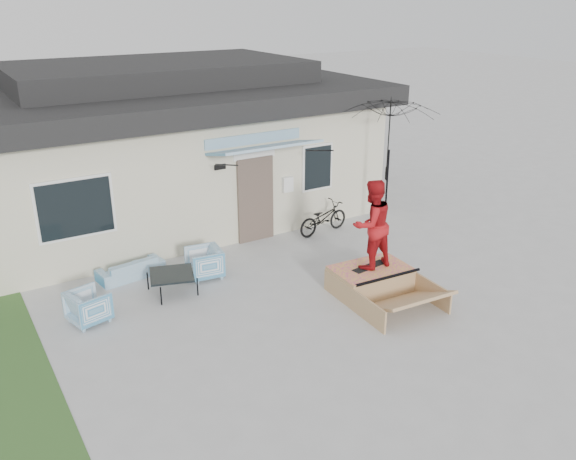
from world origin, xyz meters
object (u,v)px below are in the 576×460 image
patio_umbrella (388,163)px  skateboard (370,266)px  armchair_right (204,261)px  skate_ramp (370,279)px  skater (372,223)px  armchair_left (88,305)px  bicycle (323,215)px  loveseat (130,265)px  coffee_table (172,283)px

patio_umbrella → skateboard: patio_umbrella is taller
armchair_right → skate_ramp: size_ratio=0.35×
patio_umbrella → skater: size_ratio=1.50×
armchair_left → skater: 5.63m
armchair_left → armchair_right: bearing=-90.2°
armchair_right → patio_umbrella: bearing=99.2°
armchair_right → skate_ramp: armchair_right is taller
armchair_left → bicycle: (6.25, 1.41, 0.14)m
patio_umbrella → skateboard: bearing=-135.2°
loveseat → armchair_left: bearing=41.4°
patio_umbrella → skate_ramp: 3.91m
bicycle → patio_umbrella: bearing=-118.6°
armchair_right → loveseat: bearing=-113.5°
skater → skateboard: bearing=180.0°
skateboard → skater: 0.94m
armchair_left → bicycle: 6.41m
skate_ramp → skateboard: skateboard is taller
armchair_right → coffee_table: bearing=-61.5°
armchair_right → skate_ramp: 3.55m
skate_ramp → skater: (0.00, 0.05, 1.22)m
bicycle → skate_ramp: size_ratio=0.74×
coffee_table → armchair_left: bearing=-170.4°
coffee_table → bicycle: size_ratio=0.57×
loveseat → coffee_table: size_ratio=1.64×
armchair_right → skater: skater is taller
armchair_left → skater: size_ratio=0.38×
armchair_left → patio_umbrella: 7.95m
armchair_right → coffee_table: size_ratio=0.84×
skater → loveseat: bearing=-39.6°
skate_ramp → loveseat: bearing=144.4°
bicycle → skate_ramp: (-1.00, -3.16, -0.23)m
loveseat → skateboard: size_ratio=1.70×
patio_umbrella → skate_ramp: size_ratio=1.34×
skateboard → bicycle: bearing=64.1°
armchair_right → skate_ramp: (2.63, -2.39, -0.10)m
loveseat → skateboard: (4.00, -3.15, 0.26)m
coffee_table → bicycle: bicycle is taller
loveseat → skateboard: 5.10m
coffee_table → patio_umbrella: (6.04, 0.53, 1.54)m
armchair_left → bicycle: bearing=-91.1°
coffee_table → skate_ramp: (3.50, -2.05, 0.04)m
patio_umbrella → skater: skater is taller
coffee_table → skate_ramp: skate_ramp is taller
skateboard → armchair_left: bearing=153.9°
bicycle → skater: (-1.00, -3.11, 0.99)m
armchair_left → skateboard: bearing=-121.8°
armchair_right → coffee_table: armchair_right is taller
bicycle → skater: bearing=154.6°
armchair_left → skate_ramp: armchair_left is taller
bicycle → coffee_table: bearing=96.4°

